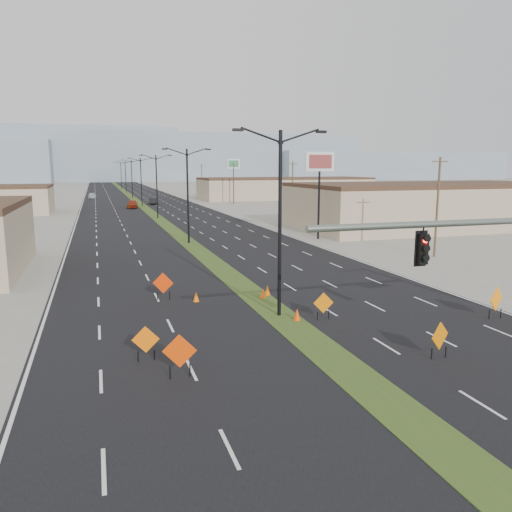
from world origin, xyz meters
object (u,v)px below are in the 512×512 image
object	(u,v)px
car_far	(92,196)
cone_2	(263,294)
construction_sign_5	(496,300)
cone_1	(267,290)
car_left	(132,204)
cone_3	(196,297)
construction_sign_2	(163,284)
construction_sign_4	(440,337)
car_mid	(153,201)
pole_sign_east_near	(320,168)
pole_sign_east_far	(233,167)
streetlight_4	(132,178)
streetlight_3	(141,180)
streetlight_0	(280,218)
streetlight_6	(121,175)
streetlight_1	(188,193)
streetlight_2	(157,184)
cone_0	(297,315)
construction_sign_0	(146,341)
construction_sign_1	(180,352)
construction_sign_3	(323,304)
streetlight_5	(126,176)

from	to	relation	value
car_far	cone_2	xyz separation A→B (m)	(10.60, -110.03, -0.38)
construction_sign_5	cone_1	bearing A→B (deg)	118.32
car_left	cone_3	size ratio (longest dim) A/B	7.56
construction_sign_2	construction_sign_4	world-z (taller)	construction_sign_2
car_mid	pole_sign_east_near	distance (m)	61.80
pole_sign_east_far	car_mid	bearing A→B (deg)	167.21
streetlight_4	car_mid	size ratio (longest dim) A/B	2.34
construction_sign_5	cone_2	size ratio (longest dim) A/B	2.88
streetlight_3	cone_1	distance (m)	79.84
streetlight_0	streetlight_6	xyz separation A→B (m)	(0.00, 168.00, 0.00)
streetlight_6	streetlight_1	bearing A→B (deg)	-90.00
streetlight_6	pole_sign_east_far	world-z (taller)	streetlight_6
streetlight_3	construction_sign_4	size ratio (longest dim) A/B	6.12
pole_sign_east_near	cone_3	bearing A→B (deg)	-118.19
streetlight_0	cone_2	size ratio (longest dim) A/B	16.22
streetlight_6	construction_sign_2	distance (m)	162.87
streetlight_2	streetlight_6	xyz separation A→B (m)	(0.00, 112.00, 0.00)
construction_sign_2	cone_3	world-z (taller)	construction_sign_2
cone_0	cone_2	xyz separation A→B (m)	(-0.27, 4.92, -0.03)
construction_sign_4	pole_sign_east_far	xyz separation A→B (m)	(16.83, 95.39, 7.22)
streetlight_1	construction_sign_0	bearing A→B (deg)	-103.25
streetlight_6	construction_sign_0	bearing A→B (deg)	-92.54
construction_sign_2	cone_3	size ratio (longest dim) A/B	2.70
construction_sign_2	cone_0	size ratio (longest dim) A/B	2.53
streetlight_1	pole_sign_east_far	size ratio (longest dim) A/B	1.00
streetlight_3	construction_sign_1	size ratio (longest dim) A/B	5.63
construction_sign_3	cone_3	bearing A→B (deg)	140.35
car_mid	construction_sign_3	world-z (taller)	construction_sign_3
streetlight_1	pole_sign_east_far	xyz separation A→B (m)	(21.17, 59.41, 2.76)
streetlight_2	cone_3	xyz separation A→B (m)	(-3.81, -51.73, -5.10)
construction_sign_2	streetlight_2	bearing A→B (deg)	106.56
streetlight_2	car_far	size ratio (longest dim) A/B	2.12
streetlight_1	cone_3	distance (m)	24.57
construction_sign_0	construction_sign_2	size ratio (longest dim) A/B	0.89
streetlight_0	streetlight_6	distance (m)	168.00
streetlight_6	cone_3	bearing A→B (deg)	-91.33
cone_3	construction_sign_5	bearing A→B (deg)	-29.52
construction_sign_5	cone_1	world-z (taller)	construction_sign_5
streetlight_3	construction_sign_0	bearing A→B (deg)	-94.94
streetlight_1	cone_1	size ratio (longest dim) A/B	14.58
streetlight_1	cone_1	distance (m)	24.22
construction_sign_1	cone_1	size ratio (longest dim) A/B	2.59
streetlight_0	construction_sign_1	distance (m)	10.27
streetlight_4	construction_sign_4	distance (m)	120.13
streetlight_5	cone_0	world-z (taller)	streetlight_5
streetlight_4	pole_sign_east_far	distance (m)	32.56
construction_sign_0	construction_sign_3	distance (m)	10.11
streetlight_3	pole_sign_east_near	world-z (taller)	streetlight_3
streetlight_0	cone_3	size ratio (longest dim) A/B	15.67
streetlight_1	construction_sign_3	size ratio (longest dim) A/B	6.66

